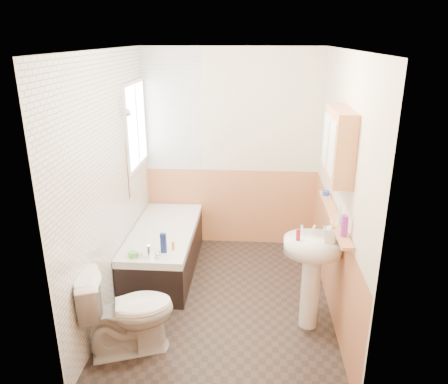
{
  "coord_description": "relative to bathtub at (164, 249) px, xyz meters",
  "views": [
    {
      "loc": [
        0.29,
        -3.91,
        2.62
      ],
      "look_at": [
        0.0,
        0.15,
        1.15
      ],
      "focal_mm": 35.0,
      "sensor_mm": 36.0,
      "label": 1
    }
  ],
  "objects": [
    {
      "name": "soap_bottle",
      "position": [
        1.7,
        -1.0,
        0.68
      ],
      "size": [
        0.13,
        0.21,
        0.09
      ],
      "primitive_type": "imported",
      "rotation": [
        0.0,
        0.0,
        -0.2
      ],
      "color": "silver",
      "rests_on": "sink"
    },
    {
      "name": "sink",
      "position": [
        1.57,
        -0.93,
        0.38
      ],
      "size": [
        0.53,
        0.43,
        1.03
      ],
      "rotation": [
        0.0,
        0.0,
        -0.14
      ],
      "color": "white",
      "rests_on": "floor"
    },
    {
      "name": "toilet",
      "position": [
        -0.03,
        -1.39,
        0.12
      ],
      "size": [
        0.9,
        0.68,
        0.78
      ],
      "primitive_type": "imported",
      "rotation": [
        0.0,
        0.0,
        1.91
      ],
      "color": "white",
      "rests_on": "floor"
    },
    {
      "name": "wainscot_front",
      "position": [
        0.73,
        -1.97,
        0.23
      ],
      "size": [
        2.2,
        0.01,
        1.0
      ],
      "primitive_type": "cube",
      "color": "tan",
      "rests_on": "wall_front"
    },
    {
      "name": "wall_left",
      "position": [
        -0.38,
        -0.58,
        0.98
      ],
      "size": [
        0.02,
        2.8,
        2.5
      ],
      "primitive_type": "cube",
      "color": "beige",
      "rests_on": "ground"
    },
    {
      "name": "medicine_cabinet",
      "position": [
        1.74,
        -0.76,
        1.46
      ],
      "size": [
        0.17,
        0.68,
        0.62
      ],
      "color": "tan",
      "rests_on": "wall_right"
    },
    {
      "name": "blue_gel",
      "position": [
        0.12,
        -0.56,
        0.36
      ],
      "size": [
        0.06,
        0.04,
        0.21
      ],
      "primitive_type": "cube",
      "rotation": [
        0.0,
        0.0,
        -0.08
      ],
      "color": "navy",
      "rests_on": "bathtub"
    },
    {
      "name": "wall_right",
      "position": [
        1.84,
        -0.58,
        0.98
      ],
      "size": [
        0.02,
        2.8,
        2.5
      ],
      "primitive_type": "cube",
      "color": "beige",
      "rests_on": "ground"
    },
    {
      "name": "wainscot_back",
      "position": [
        0.73,
        0.81,
        0.23
      ],
      "size": [
        2.2,
        0.01,
        1.0
      ],
      "primitive_type": "cube",
      "color": "tan",
      "rests_on": "wall_back"
    },
    {
      "name": "floor",
      "position": [
        0.73,
        -0.58,
        -0.27
      ],
      "size": [
        2.8,
        2.8,
        0.0
      ],
      "primitive_type": "plane",
      "color": "black",
      "rests_on": "ground"
    },
    {
      "name": "wall_front",
      "position": [
        0.73,
        -1.99,
        0.98
      ],
      "size": [
        2.2,
        0.02,
        2.5
      ],
      "primitive_type": "cube",
      "color": "beige",
      "rests_on": "ground"
    },
    {
      "name": "black_jar",
      "position": [
        1.77,
        -0.19,
        0.8
      ],
      "size": [
        0.07,
        0.07,
        0.04
      ],
      "primitive_type": "cylinder",
      "rotation": [
        0.0,
        0.0,
        -0.07
      ],
      "color": "#19339E",
      "rests_on": "pine_shelf"
    },
    {
      "name": "pine_shelf",
      "position": [
        1.77,
        -0.72,
        0.77
      ],
      "size": [
        0.1,
        1.33,
        0.03
      ],
      "primitive_type": "cube",
      "color": "tan",
      "rests_on": "wall_right"
    },
    {
      "name": "wall_back",
      "position": [
        0.73,
        0.83,
        0.98
      ],
      "size": [
        2.2,
        0.02,
        2.5
      ],
      "primitive_type": "cube",
      "color": "beige",
      "rests_on": "ground"
    },
    {
      "name": "wainscot_right",
      "position": [
        1.82,
        -0.58,
        0.23
      ],
      "size": [
        0.01,
        2.8,
        1.0
      ],
      "primitive_type": "cube",
      "color": "tan",
      "rests_on": "wall_right"
    },
    {
      "name": "tile_cladding_left",
      "position": [
        -0.36,
        -0.58,
        0.98
      ],
      "size": [
        0.01,
        2.8,
        2.5
      ],
      "primitive_type": "cube",
      "color": "white",
      "rests_on": "wall_left"
    },
    {
      "name": "ceiling",
      "position": [
        0.73,
        -0.58,
        2.23
      ],
      "size": [
        2.8,
        2.8,
        0.0
      ],
      "primitive_type": "plane",
      "rotation": [
        3.14,
        0.0,
        0.0
      ],
      "color": "white",
      "rests_on": "ground"
    },
    {
      "name": "clear_bottle",
      "position": [
        1.42,
        -0.98,
        0.69
      ],
      "size": [
        0.05,
        0.05,
        0.11
      ],
      "primitive_type": "cylinder",
      "rotation": [
        0.0,
        0.0,
        0.36
      ],
      "color": "maroon",
      "rests_on": "sink"
    },
    {
      "name": "window",
      "position": [
        -0.33,
        0.37,
        1.38
      ],
      "size": [
        0.03,
        0.79,
        0.99
      ],
      "color": "white",
      "rests_on": "wall_left"
    },
    {
      "name": "foam_can",
      "position": [
        1.77,
        -1.17,
        0.87
      ],
      "size": [
        0.07,
        0.07,
        0.19
      ],
      "primitive_type": "cylinder",
      "rotation": [
        0.0,
        0.0,
        -0.39
      ],
      "color": "purple",
      "rests_on": "pine_shelf"
    },
    {
      "name": "bathtub",
      "position": [
        0.0,
        0.0,
        0.0
      ],
      "size": [
        0.7,
        1.58,
        0.67
      ],
      "color": "black",
      "rests_on": "floor"
    },
    {
      "name": "shower_riser",
      "position": [
        -0.31,
        -0.15,
        1.33
      ],
      "size": [
        0.1,
        0.07,
        1.12
      ],
      "color": "silver",
      "rests_on": "wall_left"
    },
    {
      "name": "orange_bottle",
      "position": [
        0.21,
        -0.5,
        0.3
      ],
      "size": [
        0.03,
        0.03,
        0.09
      ],
      "primitive_type": "cylinder",
      "rotation": [
        0.0,
        0.0,
        0.21
      ],
      "color": "orange",
      "rests_on": "bathtub"
    },
    {
      "name": "tile_return_back",
      "position": [
        0.01,
        0.8,
        1.48
      ],
      "size": [
        0.75,
        0.01,
        1.5
      ],
      "primitive_type": "cube",
      "color": "white",
      "rests_on": "wall_back"
    },
    {
      "name": "green_bottle",
      "position": [
        1.77,
        -0.95,
        0.9
      ],
      "size": [
        0.05,
        0.05,
        0.24
      ],
      "primitive_type": "cone",
      "rotation": [
        0.0,
        0.0,
        0.08
      ],
      "color": "silver",
      "rests_on": "pine_shelf"
    },
    {
      "name": "cream_jar",
      "position": [
        -0.17,
        -0.68,
        0.28
      ],
      "size": [
        0.11,
        0.11,
        0.06
      ],
      "primitive_type": "cylinder",
      "rotation": [
        0.0,
        0.0,
        -0.28
      ],
      "color": "#59C647",
      "rests_on": "bathtub"
    }
  ]
}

